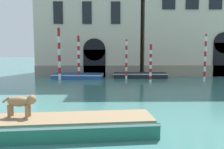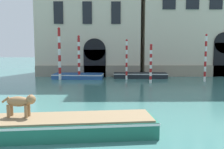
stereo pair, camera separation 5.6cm
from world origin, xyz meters
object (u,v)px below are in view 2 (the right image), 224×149
boat_moored_near_palazzo (78,76)px  mooring_pole_4 (127,59)px  boat_foreground (47,126)px  boat_moored_far (140,75)px  mooring_pole_2 (79,57)px  mooring_pole_0 (59,54)px  mooring_pole_1 (205,58)px  dog_on_deck (21,102)px  mooring_pole_3 (151,64)px

boat_moored_near_palazzo → mooring_pole_4: 4.84m
boat_moored_near_palazzo → boat_foreground: bearing=-83.2°
boat_moored_far → mooring_pole_2: (-5.71, -0.82, 1.76)m
boat_foreground → mooring_pole_0: size_ratio=1.68×
mooring_pole_0 → mooring_pole_1: mooring_pole_0 is taller
dog_on_deck → mooring_pole_1: mooring_pole_1 is taller
mooring_pole_1 → mooring_pole_2: (-10.99, 1.53, -0.04)m
dog_on_deck → boat_foreground: bearing=-1.5°
boat_moored_near_palazzo → mooring_pole_1: mooring_pole_1 is taller
dog_on_deck → mooring_pole_3: size_ratio=0.39×
boat_moored_far → mooring_pole_4: 2.37m
mooring_pole_0 → mooring_pole_3: 8.20m
boat_moored_far → boat_foreground: bearing=-105.9°
mooring_pole_0 → mooring_pole_1: (12.70, -1.27, -0.31)m
mooring_pole_1 → mooring_pole_3: mooring_pole_1 is taller
boat_moored_near_palazzo → mooring_pole_4: mooring_pole_4 is taller
boat_moored_far → mooring_pole_2: mooring_pole_2 is taller
mooring_pole_2 → mooring_pole_3: (6.15, -2.48, -0.38)m
dog_on_deck → boat_moored_near_palazzo: dog_on_deck is taller
boat_foreground → mooring_pole_2: bearing=86.6°
boat_foreground → mooring_pole_3: bearing=59.9°
boat_moored_far → mooring_pole_1: (5.28, -2.34, 1.79)m
boat_foreground → mooring_pole_2: size_ratio=1.97×
boat_foreground → mooring_pole_4: mooring_pole_4 is taller
boat_foreground → mooring_pole_3: mooring_pole_3 is taller
mooring_pole_1 → boat_foreground: bearing=-128.3°
mooring_pole_3 → mooring_pole_0: bearing=164.2°
boat_foreground → mooring_pole_1: 16.97m
boat_foreground → mooring_pole_2: mooring_pole_2 is taller
mooring_pole_4 → boat_foreground: bearing=-104.7°
boat_moored_far → mooring_pole_4: bearing=-139.1°
boat_moored_near_palazzo → mooring_pole_0: bearing=-145.3°
mooring_pole_1 → mooring_pole_4: (-6.67, 1.24, -0.21)m
dog_on_deck → mooring_pole_3: 13.84m
boat_foreground → boat_moored_far: (5.19, 15.59, -0.10)m
mooring_pole_2 → mooring_pole_3: 6.65m
boat_moored_far → mooring_pole_1: mooring_pole_1 is taller
mooring_pole_3 → mooring_pole_2: bearing=158.0°
dog_on_deck → boat_moored_far: size_ratio=0.25×
boat_moored_far → mooring_pole_4: mooring_pole_4 is taller
mooring_pole_1 → mooring_pole_4: size_ratio=1.12×
dog_on_deck → mooring_pole_1: 17.42m
boat_foreground → boat_moored_near_palazzo: boat_foreground is taller
dog_on_deck → boat_moored_far: bearing=74.1°
boat_foreground → dog_on_deck: 1.28m
boat_moored_near_palazzo → mooring_pole_3: mooring_pole_3 is taller
boat_foreground → boat_moored_near_palazzo: 15.44m
boat_foreground → boat_moored_far: 16.43m
mooring_pole_0 → mooring_pole_1: size_ratio=1.15×
boat_moored_far → mooring_pole_0: (-7.41, -1.08, 2.11)m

